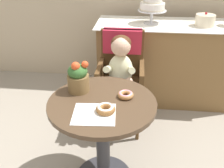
% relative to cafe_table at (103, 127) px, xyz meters
% --- Properties ---
extents(cafe_table, '(0.72, 0.72, 0.72)m').
position_rel_cafe_table_xyz_m(cafe_table, '(0.00, 0.00, 0.00)').
color(cafe_table, '#4C3826').
rests_on(cafe_table, ground).
extents(wicker_chair, '(0.42, 0.45, 0.95)m').
position_rel_cafe_table_xyz_m(wicker_chair, '(0.08, 0.77, 0.13)').
color(wicker_chair, brown).
rests_on(wicker_chair, ground).
extents(seated_child, '(0.27, 0.32, 0.73)m').
position_rel_cafe_table_xyz_m(seated_child, '(0.08, 0.61, 0.17)').
color(seated_child, beige).
rests_on(seated_child, ground).
extents(paper_napkin, '(0.27, 0.25, 0.00)m').
position_rel_cafe_table_xyz_m(paper_napkin, '(-0.03, -0.15, 0.21)').
color(paper_napkin, white).
rests_on(paper_napkin, cafe_table).
extents(donut_front, '(0.12, 0.12, 0.04)m').
position_rel_cafe_table_xyz_m(donut_front, '(0.04, -0.12, 0.24)').
color(donut_front, '#936033').
rests_on(donut_front, cafe_table).
extents(donut_mid, '(0.11, 0.11, 0.04)m').
position_rel_cafe_table_xyz_m(donut_mid, '(0.15, 0.07, 0.23)').
color(donut_mid, '#AD7542').
rests_on(donut_mid, cafe_table).
extents(flower_vase, '(0.15, 0.15, 0.23)m').
position_rel_cafe_table_xyz_m(flower_vase, '(-0.18, 0.12, 0.32)').
color(flower_vase, brown).
rests_on(flower_vase, cafe_table).
extents(display_counter, '(1.56, 0.62, 0.90)m').
position_rel_cafe_table_xyz_m(display_counter, '(0.55, 1.30, -0.05)').
color(display_counter, olive).
rests_on(display_counter, ground).
extents(tiered_cake_stand, '(0.30, 0.30, 0.28)m').
position_rel_cafe_table_xyz_m(tiered_cake_stand, '(0.35, 1.30, 0.58)').
color(tiered_cake_stand, silver).
rests_on(tiered_cake_stand, display_counter).
extents(round_layer_cake, '(0.19, 0.19, 0.14)m').
position_rel_cafe_table_xyz_m(round_layer_cake, '(0.89, 1.25, 0.45)').
color(round_layer_cake, beige).
rests_on(round_layer_cake, display_counter).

